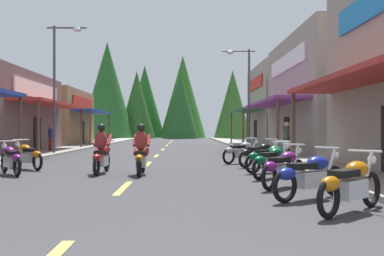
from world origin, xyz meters
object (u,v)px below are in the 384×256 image
(streetlamp_right, at_px, (244,85))
(motorcycle_parked_left_4, at_px, (28,155))
(pedestrian_browsing, at_px, (287,137))
(motorcycle_parked_right_6, at_px, (242,151))
(motorcycle_parked_right_5, at_px, (261,154))
(rider_cruising_lead, at_px, (141,153))
(motorcycle_parked_right_0, at_px, (351,184))
(motorcycle_parked_right_4, at_px, (270,158))
(motorcycle_parked_left_3, at_px, (11,159))
(streetlamp_left, at_px, (60,72))
(motorcycle_parked_right_2, at_px, (284,167))
(motorcycle_parked_right_3, at_px, (272,161))
(pedestrian_waiting, at_px, (50,137))
(motorcycle_parked_right_1, at_px, (310,175))
(rider_cruising_trailing, at_px, (102,153))

(streetlamp_right, relative_size, motorcycle_parked_left_4, 4.10)
(pedestrian_browsing, bearing_deg, motorcycle_parked_right_6, -110.05)
(motorcycle_parked_right_5, bearing_deg, rider_cruising_lead, 178.96)
(motorcycle_parked_right_0, distance_m, motorcycle_parked_right_4, 6.65)
(motorcycle_parked_left_3, bearing_deg, motorcycle_parked_right_0, -162.93)
(streetlamp_left, bearing_deg, motorcycle_parked_right_2, -55.57)
(motorcycle_parked_right_4, bearing_deg, pedestrian_browsing, 41.15)
(motorcycle_parked_right_3, bearing_deg, rider_cruising_lead, 117.41)
(motorcycle_parked_left_3, distance_m, pedestrian_browsing, 12.55)
(motorcycle_parked_right_5, bearing_deg, motorcycle_parked_left_4, 151.98)
(streetlamp_right, relative_size, motorcycle_parked_right_2, 3.81)
(motorcycle_parked_right_0, height_order, motorcycle_parked_right_6, same)
(streetlamp_right, distance_m, motorcycle_parked_left_4, 16.10)
(motorcycle_parked_right_0, bearing_deg, motorcycle_parked_right_5, 47.45)
(streetlamp_right, height_order, motorcycle_parked_right_4, streetlamp_right)
(motorcycle_parked_right_0, relative_size, motorcycle_parked_right_4, 0.88)
(motorcycle_parked_right_6, distance_m, rider_cruising_lead, 5.65)
(motorcycle_parked_right_4, bearing_deg, rider_cruising_lead, 156.24)
(pedestrian_browsing, bearing_deg, motorcycle_parked_left_4, -132.29)
(streetlamp_left, height_order, motorcycle_parked_right_4, streetlamp_left)
(motorcycle_parked_right_0, distance_m, motorcycle_parked_left_4, 11.44)
(streetlamp_left, distance_m, motorcycle_parked_right_6, 11.63)
(motorcycle_parked_left_3, relative_size, pedestrian_browsing, 1.04)
(motorcycle_parked_right_3, distance_m, pedestrian_waiting, 17.03)
(streetlamp_right, relative_size, motorcycle_parked_right_3, 3.88)
(streetlamp_left, height_order, rider_cruising_lead, streetlamp_left)
(motorcycle_parked_right_0, relative_size, motorcycle_parked_left_3, 0.91)
(rider_cruising_lead, bearing_deg, motorcycle_parked_right_4, -83.05)
(motorcycle_parked_right_6, height_order, motorcycle_parked_left_3, same)
(motorcycle_parked_right_1, bearing_deg, motorcycle_parked_left_3, 114.19)
(motorcycle_parked_right_0, height_order, rider_cruising_trailing, rider_cruising_trailing)
(motorcycle_parked_right_5, height_order, pedestrian_waiting, pedestrian_waiting)
(motorcycle_parked_right_6, bearing_deg, streetlamp_right, 45.82)
(motorcycle_parked_right_0, height_order, motorcycle_parked_right_1, same)
(motorcycle_parked_right_3, xyz_separation_m, rider_cruising_trailing, (-5.10, 1.28, 0.17))
(motorcycle_parked_right_6, height_order, pedestrian_waiting, pedestrian_waiting)
(motorcycle_parked_right_4, bearing_deg, streetlamp_left, 102.61)
(motorcycle_parked_right_6, height_order, motorcycle_parked_left_4, same)
(motorcycle_parked_right_1, distance_m, rider_cruising_lead, 6.07)
(motorcycle_parked_right_2, bearing_deg, pedestrian_browsing, 26.22)
(motorcycle_parked_right_2, bearing_deg, rider_cruising_lead, 91.28)
(rider_cruising_lead, xyz_separation_m, pedestrian_waiting, (-6.59, 12.51, 0.29))
(streetlamp_right, xyz_separation_m, pedestrian_waiting, (-11.74, -1.97, -3.26))
(motorcycle_parked_right_4, relative_size, motorcycle_parked_left_3, 1.04)
(motorcycle_parked_right_3, relative_size, motorcycle_parked_right_5, 0.90)
(motorcycle_parked_right_5, relative_size, pedestrian_waiting, 1.13)
(rider_cruising_lead, bearing_deg, motorcycle_parked_left_4, 64.98)
(pedestrian_waiting, bearing_deg, motorcycle_parked_left_4, -114.87)
(motorcycle_parked_right_4, xyz_separation_m, motorcycle_parked_left_3, (-8.07, -0.45, 0.00))
(motorcycle_parked_right_4, xyz_separation_m, motorcycle_parked_left_4, (-8.18, 1.31, 0.00))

